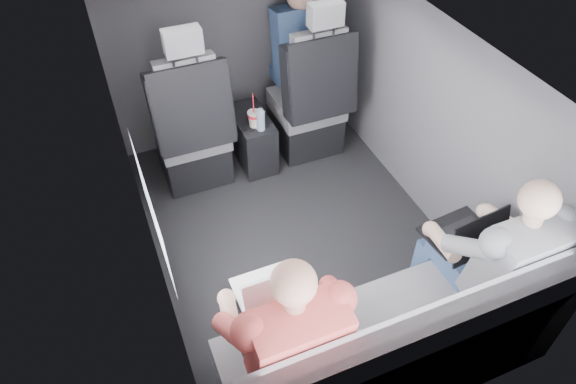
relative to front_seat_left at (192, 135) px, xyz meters
name	(u,v)px	position (x,y,z in m)	size (l,w,h in m)	color
floor	(299,238)	(0.45, -0.84, -0.40)	(2.60, 2.60, 0.00)	black
ceiling	(303,54)	(0.45, -0.84, 0.95)	(2.60, 2.60, 0.00)	#B2B2AD
panel_left	(144,203)	(-0.45, -0.84, 0.27)	(0.02, 2.60, 1.35)	#56565B
panel_right	(432,124)	(1.35, -0.84, 0.27)	(0.02, 2.60, 1.35)	#56565B
panel_front	(230,56)	(0.45, 0.46, 0.27)	(1.80, 0.02, 1.35)	#56565B
panel_back	(428,351)	(0.45, -2.14, 0.27)	(1.80, 0.02, 1.35)	#56565B
side_window	(152,210)	(-0.43, -1.14, 0.50)	(0.02, 0.75, 0.42)	white
seatbelt	(322,70)	(0.90, -0.17, 0.40)	(0.05, 0.01, 0.65)	black
front_seat_left	(192,135)	(0.00, 0.00, 0.00)	(0.52, 0.58, 1.26)	black
front_seat_right	(310,106)	(0.90, 0.00, 0.00)	(0.52, 0.58, 1.26)	black
center_console	(252,139)	(0.45, 0.04, -0.20)	(0.24, 0.48, 0.41)	black
rear_bench	(386,348)	(0.45, -1.90, -0.09)	(1.60, 0.57, 0.92)	slate
soda_cup	(254,119)	(0.43, -0.08, 0.07)	(0.09, 0.09, 0.28)	white
water_bottle	(261,120)	(0.47, -0.13, 0.08)	(0.06, 0.06, 0.17)	#A6C4E1
laptop_white	(271,290)	(-0.02, -1.58, 0.23)	(0.31, 0.28, 0.23)	white
laptop_black	(465,234)	(1.01, -1.64, 0.23)	(0.36, 0.34, 0.25)	black
passenger_rear_left	(283,334)	(-0.05, -1.81, 0.22)	(0.49, 0.61, 1.20)	#333237
passenger_rear_right	(491,257)	(1.05, -1.81, 0.22)	(0.48, 0.60, 1.19)	navy
passenger_front_right	(300,47)	(0.93, 0.26, 0.35)	(0.40, 0.40, 0.80)	navy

